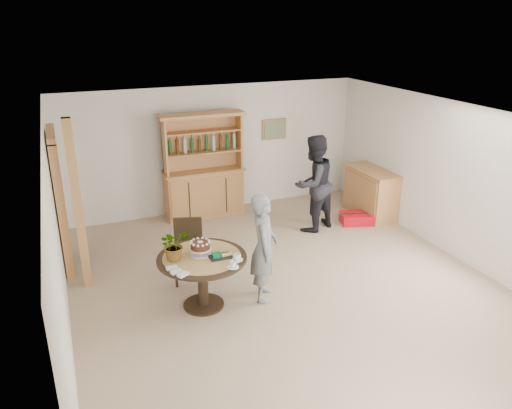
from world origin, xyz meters
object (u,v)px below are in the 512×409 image
object	(u,v)px
teen_boy	(264,247)
red_suitcase	(357,218)
adult_person	(313,184)
hutch	(204,182)
dining_chair	(188,246)
sideboard	(370,192)
dining_table	(202,267)

from	to	relation	value
teen_boy	red_suitcase	size ratio (longest dim) A/B	2.26
adult_person	red_suitcase	bearing A→B (deg)	153.89
hutch	dining_chair	xyz separation A→B (m)	(-0.94, -2.38, -0.15)
sideboard	dining_chair	world-z (taller)	dining_chair
red_suitcase	dining_chair	bearing A→B (deg)	-149.46
dining_table	dining_chair	distance (m)	0.83
hutch	dining_table	distance (m)	3.35
dining_table	adult_person	size ratio (longest dim) A/B	0.67
sideboard	adult_person	size ratio (longest dim) A/B	0.71
sideboard	dining_table	bearing A→B (deg)	-153.86
dining_chair	adult_person	world-z (taller)	adult_person
dining_chair	teen_boy	bearing A→B (deg)	-31.09
sideboard	hutch	bearing A→B (deg)	157.79
hutch	adult_person	bearing A→B (deg)	-41.06
teen_boy	dining_chair	bearing A→B (deg)	64.07
dining_table	red_suitcase	bearing A→B (deg)	25.45
dining_table	hutch	bearing A→B (deg)	73.23
hutch	dining_chair	bearing A→B (deg)	-111.60
teen_boy	sideboard	bearing A→B (deg)	-34.47
adult_person	sideboard	bearing A→B (deg)	167.30
hutch	sideboard	size ratio (longest dim) A/B	1.62
dining_table	dining_chair	size ratio (longest dim) A/B	1.27
dining_table	adult_person	world-z (taller)	adult_person
teen_boy	red_suitcase	world-z (taller)	teen_boy
sideboard	teen_boy	xyz separation A→B (m)	(-3.16, -2.07, 0.31)
hutch	red_suitcase	world-z (taller)	hutch
dining_chair	teen_boy	size ratio (longest dim) A/B	0.61
sideboard	adult_person	distance (m)	1.47
sideboard	teen_boy	distance (m)	3.79
teen_boy	adult_person	size ratio (longest dim) A/B	0.88
hutch	red_suitcase	bearing A→B (deg)	-30.65
dining_chair	teen_boy	distance (m)	1.27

